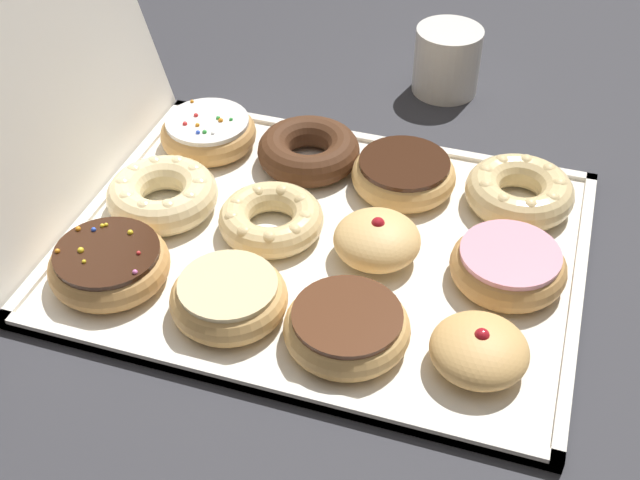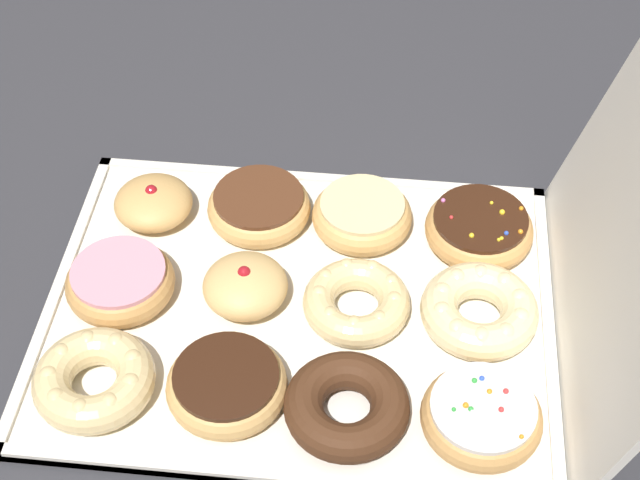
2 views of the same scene
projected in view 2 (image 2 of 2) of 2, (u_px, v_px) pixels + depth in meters
The scene contains 14 objects.
ground_plane at pixel (299, 314), 1.02m from camera, with size 3.00×3.00×0.00m, color #333338.
donut_box at pixel (299, 311), 1.01m from camera, with size 0.41×0.53×0.01m.
jelly_filled_donut_0 at pixel (153, 203), 1.09m from camera, with size 0.09×0.09×0.05m.
pink_frosted_donut_1 at pixel (120, 282), 1.01m from camera, with size 0.11×0.11×0.04m.
cruller_donut_2 at pixel (94, 379), 0.92m from camera, with size 0.12×0.12×0.04m.
chocolate_frosted_donut_3 at pixel (259, 206), 1.09m from camera, with size 0.12×0.12×0.04m.
jelly_filled_donut_4 at pixel (245, 286), 1.00m from camera, with size 0.09×0.09×0.05m.
chocolate_frosted_donut_5 at pixel (227, 385), 0.92m from camera, with size 0.12×0.12×0.04m.
glazed_ring_donut_6 at pixel (362, 215), 1.07m from camera, with size 0.11×0.11×0.04m.
cruller_donut_7 at pixel (357, 299), 0.99m from camera, with size 0.11×0.11×0.03m.
chocolate_cake_ring_donut_8 at pixel (347, 406), 0.90m from camera, with size 0.12×0.12×0.04m.
sprinkle_donut_9 at pixel (479, 228), 1.06m from camera, with size 0.12×0.12×0.04m.
cruller_donut_10 at pixel (479, 311), 0.98m from camera, with size 0.12×0.12×0.04m.
sprinkle_donut_11 at pixel (482, 416), 0.90m from camera, with size 0.11×0.11×0.04m.
Camera 2 is at (0.63, 0.09, 0.80)m, focal length 54.14 mm.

